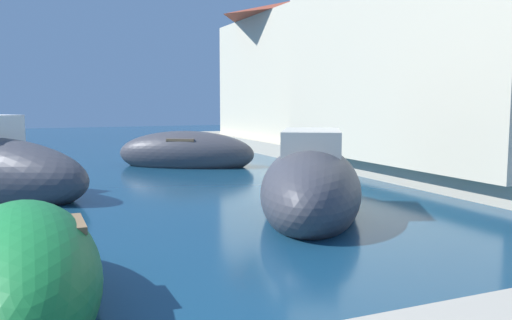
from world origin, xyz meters
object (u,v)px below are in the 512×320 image
Objects in this scene: moored_boat_4 at (311,187)px; moored_boat_8 at (24,271)px; waterfront_building_annex at (306,67)px; moored_boat_5 at (186,154)px; waterfront_building_main at (468,4)px.

moored_boat_8 is (-4.89, -2.77, -0.14)m from moored_boat_4.
moored_boat_8 is 0.43× the size of waterfront_building_annex.
moored_boat_4 is at bearing -56.65° from moored_boat_5.
moored_boat_8 is at bearing -81.08° from moored_boat_5.
waterfront_building_main is 9.47m from waterfront_building_annex.
waterfront_building_main is at bearing -3.49° from moored_boat_5.
moored_boat_5 is at bearing 143.79° from waterfront_building_main.
moored_boat_4 reaches higher than moored_boat_8.
waterfront_building_annex is (0.00, 9.40, -1.19)m from waterfront_building_main.
waterfront_building_annex reaches higher than moored_boat_8.
waterfront_building_annex is (11.60, 15.29, 3.23)m from moored_boat_8.
waterfront_building_main is at bearing 116.82° from moored_boat_8.
waterfront_building_main reaches higher than moored_boat_4.
waterfront_building_annex is at bearing 65.69° from moored_boat_5.
moored_boat_4 is 0.55× the size of waterfront_building_annex.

